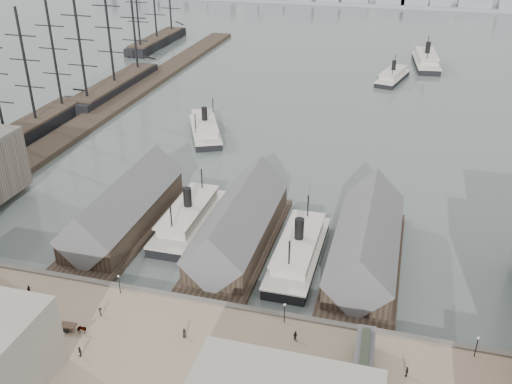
% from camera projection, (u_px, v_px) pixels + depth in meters
% --- Properties ---
extents(ground, '(900.00, 900.00, 0.00)m').
position_uv_depth(ground, '(213.00, 293.00, 105.20)').
color(ground, '#4A5653').
rests_on(ground, ground).
extents(quay, '(180.00, 30.00, 2.00)m').
position_uv_depth(quay, '(170.00, 364.00, 87.60)').
color(quay, '#88735B').
rests_on(quay, ground).
extents(seawall, '(180.00, 1.20, 2.30)m').
position_uv_depth(seawall, '(203.00, 305.00, 100.21)').
color(seawall, '#59544C').
rests_on(seawall, ground).
extents(west_wharf, '(10.00, 220.00, 1.60)m').
position_uv_depth(west_wharf, '(126.00, 97.00, 206.51)').
color(west_wharf, '#2D231C').
rests_on(west_wharf, ground).
extents(ferry_shed_west, '(14.00, 42.00, 12.60)m').
position_uv_depth(ferry_shed_west, '(125.00, 210.00, 123.64)').
color(ferry_shed_west, '#2D231C').
rests_on(ferry_shed_west, ground).
extents(ferry_shed_center, '(14.00, 42.00, 12.60)m').
position_uv_depth(ferry_shed_center, '(239.00, 226.00, 117.54)').
color(ferry_shed_center, '#2D231C').
rests_on(ferry_shed_center, ground).
extents(ferry_shed_east, '(14.00, 42.00, 12.60)m').
position_uv_depth(ferry_shed_east, '(366.00, 244.00, 111.44)').
color(ferry_shed_east, '#2D231C').
rests_on(ferry_shed_east, ground).
extents(lamp_post_near_w, '(0.44, 0.44, 3.92)m').
position_uv_depth(lamp_post_near_w, '(119.00, 281.00, 100.56)').
color(lamp_post_near_w, black).
rests_on(lamp_post_near_w, quay).
extents(lamp_post_near_e, '(0.44, 0.44, 3.92)m').
position_uv_depth(lamp_post_near_e, '(285.00, 310.00, 93.52)').
color(lamp_post_near_e, black).
rests_on(lamp_post_near_e, quay).
extents(lamp_post_far_e, '(0.44, 0.44, 3.92)m').
position_uv_depth(lamp_post_far_e, '(477.00, 343.00, 86.48)').
color(lamp_post_far_e, black).
rests_on(lamp_post_far_e, quay).
extents(ferry_docked_west, '(8.42, 28.05, 10.02)m').
position_uv_depth(ferry_docked_west, '(189.00, 217.00, 125.42)').
color(ferry_docked_west, black).
rests_on(ferry_docked_west, ground).
extents(ferry_docked_east, '(8.54, 28.48, 10.17)m').
position_uv_depth(ferry_docked_east, '(298.00, 250.00, 113.46)').
color(ferry_docked_east, black).
rests_on(ferry_docked_east, ground).
extents(ferry_open_near, '(18.41, 27.43, 9.48)m').
position_uv_depth(ferry_open_near, '(205.00, 128.00, 174.20)').
color(ferry_open_near, black).
rests_on(ferry_open_near, ground).
extents(ferry_open_mid, '(12.92, 25.66, 8.79)m').
position_uv_depth(ferry_open_mid, '(393.00, 76.00, 226.09)').
color(ferry_open_mid, black).
rests_on(ferry_open_mid, ground).
extents(ferry_open_far, '(12.84, 32.09, 11.15)m').
position_uv_depth(ferry_open_far, '(426.00, 60.00, 245.83)').
color(ferry_open_far, black).
rests_on(ferry_open_far, ground).
extents(sailing_ship_near, '(9.15, 63.03, 37.62)m').
position_uv_depth(sailing_ship_near, '(22.00, 131.00, 170.90)').
color(sailing_ship_near, black).
rests_on(sailing_ship_near, ground).
extents(sailing_ship_mid, '(9.72, 56.16, 39.96)m').
position_uv_depth(sailing_ship_mid, '(115.00, 85.00, 212.88)').
color(sailing_ship_mid, black).
rests_on(sailing_ship_mid, ground).
extents(sailing_ship_far, '(9.54, 52.99, 39.21)m').
position_uv_depth(sailing_ship_far, '(157.00, 40.00, 280.96)').
color(sailing_ship_far, black).
rests_on(sailing_ship_far, ground).
extents(tram, '(3.13, 10.87, 3.84)m').
position_uv_depth(tram, '(364.00, 359.00, 84.60)').
color(tram, black).
rests_on(tram, quay).
extents(horse_cart_center, '(4.93, 1.63, 1.65)m').
position_uv_depth(horse_cart_center, '(78.00, 329.00, 92.15)').
color(horse_cart_center, black).
rests_on(horse_cart_center, quay).
extents(pedestrian_2, '(1.15, 1.23, 1.67)m').
position_uv_depth(pedestrian_2, '(101.00, 312.00, 95.91)').
color(pedestrian_2, black).
rests_on(pedestrian_2, quay).
extents(pedestrian_3, '(1.10, 0.90, 1.75)m').
position_uv_depth(pedestrian_3, '(80.00, 352.00, 87.44)').
color(pedestrian_3, black).
rests_on(pedestrian_3, quay).
extents(pedestrian_4, '(0.75, 0.93, 1.66)m').
position_uv_depth(pedestrian_4, '(184.00, 333.00, 91.24)').
color(pedestrian_4, black).
rests_on(pedestrian_4, quay).
extents(pedestrian_5, '(0.82, 0.79, 1.82)m').
position_uv_depth(pedestrian_5, '(271.00, 365.00, 84.96)').
color(pedestrian_5, black).
rests_on(pedestrian_5, quay).
extents(pedestrian_6, '(1.06, 0.98, 1.76)m').
position_uv_depth(pedestrian_6, '(295.00, 336.00, 90.59)').
color(pedestrian_6, black).
rests_on(pedestrian_6, quay).
extents(pedestrian_8, '(0.55, 1.10, 1.81)m').
position_uv_depth(pedestrian_8, '(407.00, 372.00, 83.70)').
color(pedestrian_8, black).
rests_on(pedestrian_8, quay).
extents(pedestrian_10, '(0.51, 1.08, 1.79)m').
position_uv_depth(pedestrian_10, '(29.00, 290.00, 101.24)').
color(pedestrian_10, black).
rests_on(pedestrian_10, quay).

